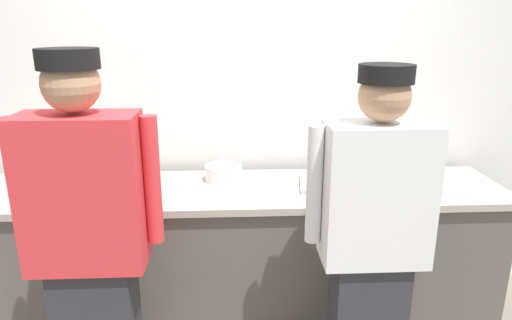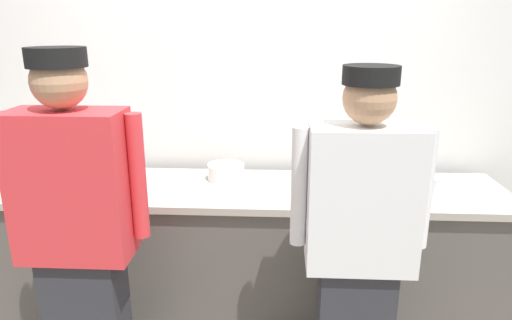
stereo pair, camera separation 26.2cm
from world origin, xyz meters
name	(u,v)px [view 1 (the left image)]	position (x,y,z in m)	size (l,w,h in m)	color
wall_back	(237,81)	(0.00, 0.81, 1.44)	(4.86, 0.10, 2.89)	white
prep_counter	(240,255)	(0.00, 0.35, 0.44)	(3.10, 0.66, 0.88)	#56514C
chef_near_left	(89,242)	(-0.64, -0.38, 0.92)	(0.62, 0.24, 1.72)	#2D2D33
chef_center	(373,240)	(0.59, -0.34, 0.88)	(0.60, 0.24, 1.65)	#2D2D33
plate_stack_front	(224,173)	(-0.09, 0.48, 0.93)	(0.22, 0.22, 0.10)	white
mixing_bowl_steel	(111,182)	(-0.72, 0.33, 0.94)	(0.34, 0.34, 0.11)	#B7BABF
sheet_tray	(338,184)	(0.58, 0.35, 0.90)	(0.44, 0.33, 0.02)	#B7BABF
squeeze_bottle_primary	(381,164)	(0.87, 0.45, 0.98)	(0.05, 0.05, 0.21)	red
ramekin_red_sauce	(22,196)	(-1.17, 0.21, 0.91)	(0.08, 0.08, 0.05)	white
ramekin_orange_sauce	(402,172)	(1.03, 0.52, 0.90)	(0.10, 0.10, 0.04)	white
ramekin_green_sauce	(27,181)	(-1.25, 0.46, 0.91)	(0.10, 0.10, 0.04)	white
deli_cup	(429,181)	(1.09, 0.26, 0.94)	(0.09, 0.09, 0.11)	white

